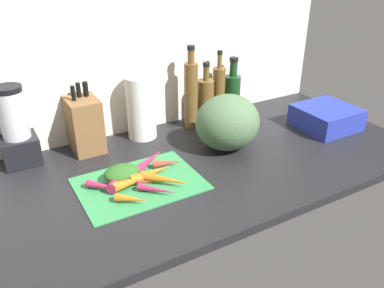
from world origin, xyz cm
name	(u,v)px	position (x,y,z in cm)	size (l,w,h in cm)	color
ground_plane	(197,165)	(0.00, 0.00, -1.50)	(170.00, 80.00, 3.00)	black
wall_back	(150,57)	(0.00, 38.50, 30.00)	(170.00, 3.00, 60.00)	silver
cutting_board	(140,183)	(-24.31, -3.53, 0.40)	(40.22, 29.45, 0.80)	#338C4C
carrot_0	(168,163)	(-11.30, 1.27, 2.14)	(2.69, 2.69, 10.50)	red
carrot_1	(132,199)	(-30.87, -13.00, 2.11)	(2.62, 2.62, 10.22)	orange
carrot_2	(131,181)	(-27.31, -4.06, 2.41)	(3.22, 3.22, 14.06)	red
carrot_3	(118,179)	(-30.80, -0.74, 2.55)	(3.51, 3.51, 12.45)	#B2264C
carrot_4	(136,180)	(-25.93, -4.42, 2.49)	(3.38, 3.38, 15.92)	orange
carrot_5	(165,180)	(-17.37, -8.70, 2.49)	(3.38, 3.38, 16.92)	orange
carrot_6	(149,161)	(-16.95, 5.17, 2.58)	(3.56, 3.56, 17.41)	#B2264C
carrot_7	(151,173)	(-19.62, -2.64, 2.51)	(3.42, 3.42, 16.01)	orange
carrot_8	(104,186)	(-35.92, -2.13, 2.13)	(2.65, 2.65, 12.37)	#B2264C
carrot_9	(157,190)	(-21.85, -12.16, 1.95)	(2.30, 2.30, 13.10)	#B2264C
carrot_greens_pile	(122,173)	(-28.68, 0.88, 3.36)	(12.08, 9.29, 5.11)	#2D6023
winter_squash	(227,122)	(15.68, 4.07, 10.72)	(25.14, 23.20, 21.43)	#4C6B47
knife_block	(84,124)	(-31.93, 30.50, 10.53)	(11.16, 16.36, 26.22)	brown
blender_appliance	(16,131)	(-55.50, 31.22, 12.55)	(12.49, 12.49, 29.09)	black
paper_towel_roll	(141,108)	(-8.83, 29.50, 12.82)	(11.50, 11.50, 25.64)	white
bottle_0	(191,94)	(13.37, 28.00, 15.16)	(5.69, 5.69, 35.29)	brown
bottle_1	(206,100)	(21.39, 29.16, 10.42)	(6.95, 6.95, 27.12)	brown
bottle_2	(219,92)	(29.42, 31.21, 12.14)	(5.58, 5.58, 30.60)	brown
bottle_3	(232,93)	(36.82, 30.97, 10.53)	(7.07, 7.07, 26.74)	#19421E
dish_rack	(326,117)	(63.66, -1.39, 4.57)	(23.59, 22.62, 9.13)	#2838AD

